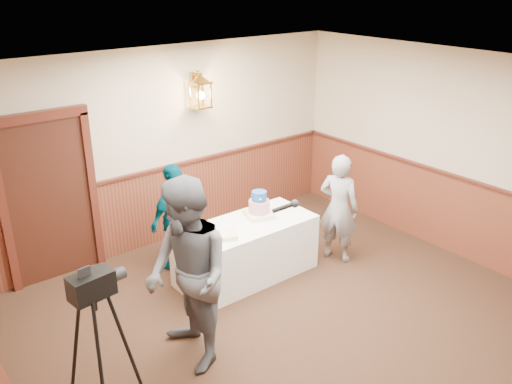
# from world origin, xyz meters

# --- Properties ---
(ground) EXTENTS (7.00, 7.00, 0.00)m
(ground) POSITION_xyz_m (0.00, 0.00, 0.00)
(ground) COLOR black
(ground) RESTS_ON ground
(room_shell) EXTENTS (6.02, 7.02, 2.81)m
(room_shell) POSITION_xyz_m (-0.05, 0.45, 1.52)
(room_shell) COLOR #C2AE92
(room_shell) RESTS_ON ground
(display_table) EXTENTS (1.80, 0.80, 0.75)m
(display_table) POSITION_xyz_m (0.30, 1.90, 0.38)
(display_table) COLOR white
(display_table) RESTS_ON ground
(tiered_cake) EXTENTS (0.43, 0.43, 0.35)m
(tiered_cake) POSITION_xyz_m (0.57, 1.97, 0.89)
(tiered_cake) COLOR beige
(tiered_cake) RESTS_ON display_table
(sheet_cake_yellow) EXTENTS (0.35, 0.31, 0.06)m
(sheet_cake_yellow) POSITION_xyz_m (-0.15, 1.75, 0.78)
(sheet_cake_yellow) COLOR #D1D17D
(sheet_cake_yellow) RESTS_ON display_table
(sheet_cake_green) EXTENTS (0.36, 0.31, 0.08)m
(sheet_cake_green) POSITION_xyz_m (-0.39, 1.96, 0.79)
(sheet_cake_green) COLOR #ACE7A3
(sheet_cake_green) RESTS_ON display_table
(interviewer) EXTENTS (1.57, 1.06, 1.98)m
(interviewer) POSITION_xyz_m (-1.14, 0.94, 0.99)
(interviewer) COLOR #52555C
(interviewer) RESTS_ON ground
(baker) EXTENTS (0.54, 0.64, 1.51)m
(baker) POSITION_xyz_m (1.56, 1.51, 0.76)
(baker) COLOR gray
(baker) RESTS_ON ground
(assistant_p) EXTENTS (0.92, 0.58, 1.47)m
(assistant_p) POSITION_xyz_m (-0.26, 2.66, 0.73)
(assistant_p) COLOR #003C4A
(assistant_p) RESTS_ON ground
(tv_camera_rig) EXTENTS (0.57, 0.53, 1.46)m
(tv_camera_rig) POSITION_xyz_m (-2.13, 0.77, 0.66)
(tv_camera_rig) COLOR black
(tv_camera_rig) RESTS_ON ground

